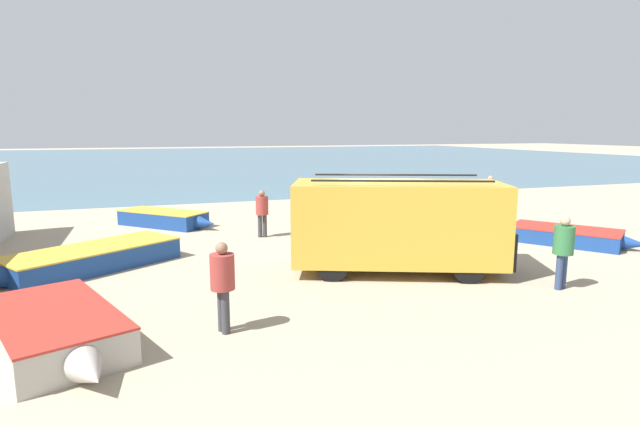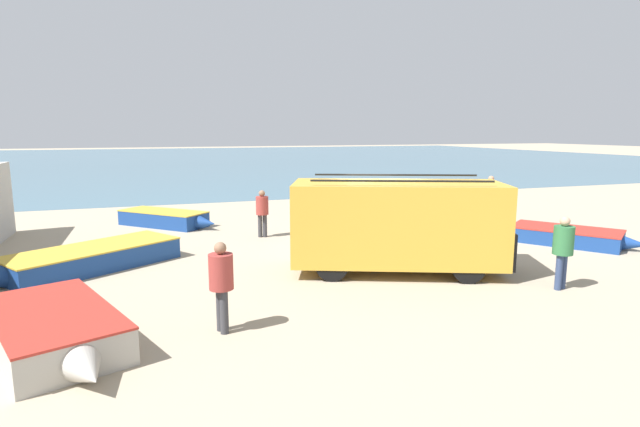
% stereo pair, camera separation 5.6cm
% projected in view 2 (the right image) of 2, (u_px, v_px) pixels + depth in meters
% --- Properties ---
extents(ground_plane, '(200.00, 200.00, 0.00)m').
position_uv_depth(ground_plane, '(374.00, 253.00, 14.80)').
color(ground_plane, tan).
extents(sea_water, '(120.00, 80.00, 0.01)m').
position_uv_depth(sea_water, '(200.00, 159.00, 63.31)').
color(sea_water, '#477084').
rests_on(sea_water, ground_plane).
extents(parked_van, '(5.68, 3.90, 2.44)m').
position_uv_depth(parked_van, '(398.00, 223.00, 12.64)').
color(parked_van, gold).
rests_on(parked_van, ground_plane).
extents(fishing_rowboat_0, '(3.17, 3.77, 0.50)m').
position_uv_depth(fishing_rowboat_0, '(569.00, 236.00, 15.93)').
color(fishing_rowboat_0, navy).
rests_on(fishing_rowboat_0, ground_plane).
extents(fishing_rowboat_1, '(4.95, 3.76, 0.58)m').
position_uv_depth(fishing_rowboat_1, '(88.00, 259.00, 12.97)').
color(fishing_rowboat_1, navy).
rests_on(fishing_rowboat_1, ground_plane).
extents(fishing_rowboat_2, '(1.80, 3.87, 0.61)m').
position_uv_depth(fishing_rowboat_2, '(427.00, 203.00, 22.62)').
color(fishing_rowboat_2, '#ADA89E').
rests_on(fishing_rowboat_2, ground_plane).
extents(fishing_rowboat_3, '(2.78, 4.14, 0.62)m').
position_uv_depth(fishing_rowboat_3, '(55.00, 330.00, 8.28)').
color(fishing_rowboat_3, '#ADA89E').
rests_on(fishing_rowboat_3, ground_plane).
extents(fishing_rowboat_4, '(4.48, 3.78, 0.56)m').
position_uv_depth(fishing_rowboat_4, '(364.00, 220.00, 18.61)').
color(fishing_rowboat_4, '#2D66AD').
rests_on(fishing_rowboat_4, ground_plane).
extents(fishing_rowboat_5, '(3.56, 3.54, 0.57)m').
position_uv_depth(fishing_rowboat_5, '(166.00, 219.00, 18.88)').
color(fishing_rowboat_5, navy).
rests_on(fishing_rowboat_5, ground_plane).
extents(fisherman_0, '(0.47, 0.47, 1.78)m').
position_uv_depth(fisherman_0, '(490.00, 193.00, 20.18)').
color(fisherman_0, '#5B564C').
rests_on(fisherman_0, ground_plane).
extents(fisherman_1, '(0.44, 0.44, 1.69)m').
position_uv_depth(fisherman_1, '(563.00, 246.00, 11.24)').
color(fisherman_1, navy).
rests_on(fisherman_1, ground_plane).
extents(fisherman_2, '(0.43, 0.43, 1.66)m').
position_uv_depth(fisherman_2, '(221.00, 279.00, 8.82)').
color(fisherman_2, '#38383D').
rests_on(fisherman_2, ground_plane).
extents(fisherman_3, '(0.42, 0.42, 1.60)m').
position_uv_depth(fisherman_3, '(262.00, 209.00, 16.81)').
color(fisherman_3, '#38383D').
rests_on(fisherman_3, ground_plane).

